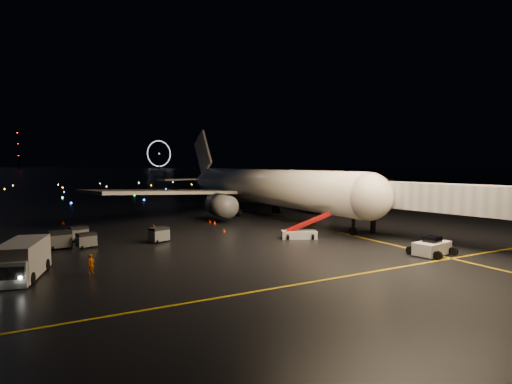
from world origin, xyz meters
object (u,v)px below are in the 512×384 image
at_px(baggage_cart_2, 60,240).
at_px(crew_a, 91,264).
at_px(service_truck, 23,259).
at_px(pushback_tug, 432,246).
at_px(baggage_cart_1, 79,234).
at_px(baggage_cart_0, 159,235).
at_px(baggage_cart_3, 86,240).
at_px(crew_c, 154,231).
at_px(crew_b, 12,264).
at_px(belt_loader, 299,226).
at_px(airliner, 253,167).

bearing_deg(baggage_cart_2, crew_a, -84.91).
height_order(service_truck, baggage_cart_2, service_truck).
distance_m(pushback_tug, baggage_cart_1, 37.28).
bearing_deg(baggage_cart_0, pushback_tug, -60.60).
bearing_deg(baggage_cart_3, service_truck, -132.79).
xyz_separation_m(pushback_tug, crew_c, (-21.21, 21.05, -0.12)).
relative_size(baggage_cart_0, baggage_cart_1, 1.04).
height_order(baggage_cart_0, baggage_cart_2, baggage_cart_2).
xyz_separation_m(pushback_tug, service_truck, (-33.85, 9.40, 0.52)).
xyz_separation_m(crew_c, baggage_cart_1, (-7.87, 2.28, 0.02)).
bearing_deg(crew_b, baggage_cart_0, 42.25).
relative_size(crew_c, baggage_cart_0, 0.79).
height_order(pushback_tug, belt_loader, belt_loader).
height_order(crew_b, baggage_cart_2, baggage_cart_2).
relative_size(service_truck, baggage_cart_1, 4.11).
bearing_deg(baggage_cart_1, belt_loader, -38.81).
height_order(belt_loader, baggage_cart_0, belt_loader).
bearing_deg(pushback_tug, crew_c, 125.15).
distance_m(airliner, baggage_cart_1, 32.13).
xyz_separation_m(service_truck, baggage_cart_1, (4.76, 13.92, -0.62)).
xyz_separation_m(crew_c, baggage_cart_2, (-9.84, -1.52, 0.14)).
bearing_deg(baggage_cart_1, airliner, 9.59).
distance_m(airliner, crew_a, 40.69).
distance_m(service_truck, baggage_cart_3, 10.83).
bearing_deg(crew_b, service_truck, -40.53).
xyz_separation_m(pushback_tug, crew_b, (-34.65, 10.45, -0.01)).
relative_size(service_truck, baggage_cart_0, 3.95).
bearing_deg(service_truck, crew_a, -2.13).
xyz_separation_m(crew_a, crew_c, (8.00, 12.95, -0.01)).
bearing_deg(service_truck, baggage_cart_2, 88.18).
height_order(crew_c, baggage_cart_0, baggage_cart_0).
distance_m(belt_loader, baggage_cart_2, 25.54).
bearing_deg(baggage_cart_2, crew_c, 4.71).
relative_size(airliner, baggage_cart_2, 26.34).
xyz_separation_m(crew_b, baggage_cart_3, (6.00, 8.43, -0.12)).
distance_m(airliner, baggage_cart_3, 33.76).
relative_size(pushback_tug, baggage_cart_0, 1.93).
distance_m(airliner, service_truck, 43.18).
bearing_deg(belt_loader, crew_a, -144.20).
distance_m(service_truck, crew_c, 17.20).
bearing_deg(crew_b, baggage_cart_3, 66.44).
xyz_separation_m(belt_loader, crew_a, (-22.82, -4.81, -0.65)).
xyz_separation_m(airliner, baggage_cart_3, (-28.22, -17.05, -7.24)).
height_order(crew_c, baggage_cart_1, baggage_cart_1).
height_order(pushback_tug, baggage_cart_0, pushback_tug).
bearing_deg(crew_b, belt_loader, 16.88).
height_order(crew_a, crew_c, crew_a).
relative_size(belt_loader, baggage_cart_2, 2.76).
distance_m(pushback_tug, belt_loader, 14.41).
bearing_deg(belt_loader, crew_c, 175.13).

